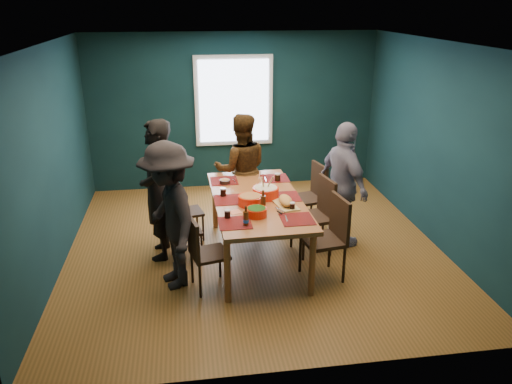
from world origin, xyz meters
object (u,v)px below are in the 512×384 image
Objects in this scene: person_near_left at (169,216)px; chair_left_near at (202,248)px; bowl_dumpling at (266,192)px; person_back at (241,170)px; person_far_left at (158,190)px; bowl_salad at (250,200)px; cutting_board at (285,201)px; chair_left_far at (183,207)px; dining_table at (257,204)px; chair_right_near at (331,232)px; person_right at (343,186)px; bowl_herbs at (257,212)px; chair_right_far at (312,192)px; chair_right_mid at (319,210)px; chair_left_mid at (179,226)px.

chair_left_near is at bearing 47.26° from person_near_left.
bowl_dumpling is at bearing 97.13° from person_near_left.
person_back reaches higher than bowl_dumpling.
person_far_left reaches higher than person_near_left.
cutting_board is at bearing -11.07° from bowl_salad.
chair_left_far is at bearing 131.76° from cutting_board.
chair_right_near is at bearing -39.19° from dining_table.
bowl_dumpling is at bearing 127.74° from chair_right_near.
person_right is 1.49m from bowl_herbs.
chair_right_far is at bearing 43.08° from bowl_salad.
chair_right_mid is at bearing 2.90° from dining_table.
bowl_herbs is at bearing 104.59° from person_right.
person_right is at bearing 54.77° from chair_right_near.
bowl_salad is 0.55× the size of cutting_board.
dining_table is 1.28m from person_far_left.
chair_right_near is (1.53, 0.07, 0.07)m from chair_left_near.
person_far_left reaches higher than person_right.
chair_right_mid reaches higher than chair_left_mid.
chair_right_mid is at bearing -32.16° from chair_left_far.
bowl_dumpling is at bearing 43.66° from bowl_salad.
bowl_herbs is at bearing 71.08° from person_near_left.
cutting_board is (0.31, -0.28, 0.13)m from dining_table.
chair_left_near is 2.22m from chair_right_far.
person_near_left is at bearing 91.58° from person_right.
chair_left_near is 1.74m from chair_right_mid.
chair_left_near is at bearing -152.16° from chair_right_far.
person_near_left is at bearing -156.06° from bowl_dumpling.
chair_right_mid is 1.43m from person_back.
bowl_salad reaches higher than chair_left_mid.
chair_left_mid is at bearing 146.26° from bowl_herbs.
chair_right_mid is at bearing -111.34° from chair_right_far.
chair_left_near is 0.49× the size of person_far_left.
dining_table is at bearing 29.27° from chair_left_near.
dining_table is at bearing 78.97° from person_far_left.
chair_right_mid is at bearing 33.68° from bowl_herbs.
cutting_board reaches higher than chair_left_mid.
bowl_dumpling is 1.37× the size of bowl_herbs.
chair_left_near is at bearing -141.96° from bowl_salad.
chair_right_far is at bearing 48.44° from cutting_board.
person_right is 1.10m from bowl_dumpling.
person_near_left reaches higher than chair_left_mid.
chair_right_far reaches higher than cutting_board.
bowl_dumpling is (1.20, 0.53, 0.03)m from person_near_left.
person_near_left reaches higher than dining_table.
person_near_left is at bearing -110.04° from chair_left_far.
person_far_left is at bearing 145.67° from bowl_herbs.
person_back reaches higher than bowl_herbs.
chair_left_near is at bearing -168.32° from bowl_herbs.
person_far_left is 1.40m from bowl_herbs.
chair_left_near is at bearing -94.43° from chair_left_far.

